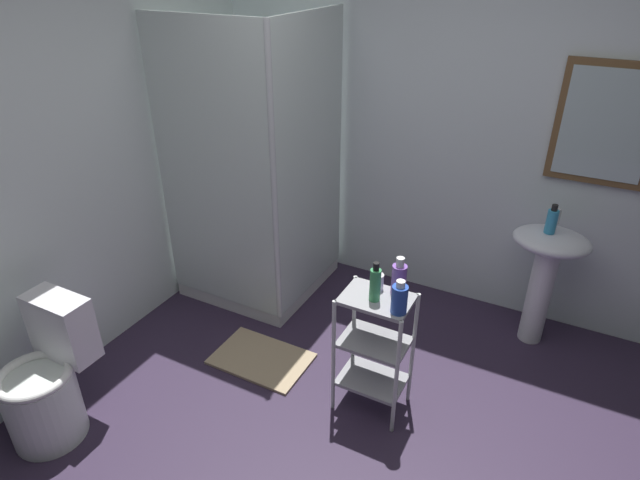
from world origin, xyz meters
name	(u,v)px	position (x,y,z in m)	size (l,w,h in m)	color
ground_plane	(342,469)	(0.00, 0.00, -0.01)	(4.20, 4.20, 0.02)	#31243C
wall_back	(468,131)	(0.01, 1.85, 1.25)	(4.20, 0.14, 2.50)	silver
wall_left	(36,174)	(-1.85, 0.00, 1.25)	(0.10, 4.20, 2.50)	silver
shower_stall	(262,237)	(-1.22, 1.17, 0.46)	(0.92, 0.92, 2.00)	white
pedestal_sink	(546,264)	(0.67, 1.52, 0.58)	(0.46, 0.37, 0.81)	white
sink_faucet	(558,216)	(0.67, 1.64, 0.86)	(0.03, 0.03, 0.10)	silver
toilet	(48,384)	(-1.48, -0.48, 0.31)	(0.37, 0.49, 0.76)	white
storage_cart	(374,344)	(-0.04, 0.47, 0.44)	(0.38, 0.28, 0.74)	silver
hand_soap_bottle	(552,221)	(0.65, 1.49, 0.89)	(0.06, 0.06, 0.18)	#389ED1
shampoo_bottle_blue	(399,299)	(0.10, 0.41, 0.82)	(0.08, 0.08, 0.18)	#274CB4
conditioner_bottle_purple	(399,279)	(0.04, 0.55, 0.83)	(0.08, 0.08, 0.21)	#7C4FB1
body_wash_bottle_green	(375,284)	(-0.05, 0.45, 0.84)	(0.06, 0.06, 0.22)	#3A9758
rinse_cup	(377,282)	(-0.08, 0.55, 0.78)	(0.07, 0.07, 0.09)	silver
bath_mat	(261,359)	(-0.81, 0.49, 0.01)	(0.60, 0.40, 0.02)	tan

